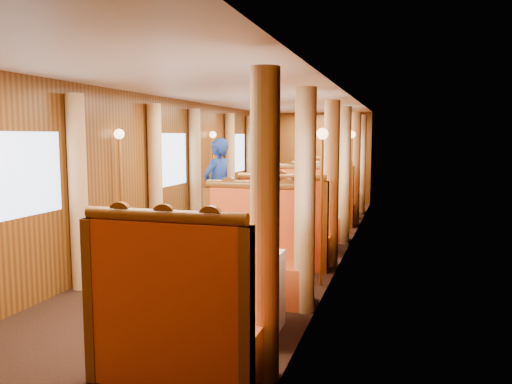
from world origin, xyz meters
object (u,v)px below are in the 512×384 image
at_px(banquette_near_aft, 254,262).
at_px(steward, 218,188).
at_px(banquette_far_aft, 335,194).
at_px(teapot_left, 199,248).
at_px(fruit_plate, 248,258).
at_px(banquette_far_fwd, 322,205).
at_px(teapot_back, 213,244).
at_px(banquette_near_fwd, 176,327).
at_px(banquette_mid_fwd, 284,237).
at_px(rose_vase_far, 329,177).
at_px(table_far, 329,201).
at_px(teapot_right, 212,251).
at_px(passenger, 308,199).
at_px(table_near, 223,293).
at_px(table_mid, 298,228).
at_px(tea_tray, 208,253).
at_px(banquette_mid_aft, 310,215).
at_px(rose_vase_mid, 297,194).

height_order(banquette_near_aft, steward, steward).
xyz_separation_m(banquette_far_aft, teapot_left, (-0.21, -8.10, 0.39)).
distance_m(fruit_plate, steward, 4.68).
distance_m(banquette_far_fwd, teapot_back, 5.93).
bearing_deg(banquette_near_fwd, banquette_near_aft, 90.00).
relative_size(banquette_mid_fwd, banquette_far_fwd, 1.00).
distance_m(rose_vase_far, steward, 3.30).
bearing_deg(table_far, rose_vase_far, -148.01).
xyz_separation_m(teapot_right, passenger, (0.05, 4.44, -0.07)).
relative_size(table_near, banquette_near_aft, 0.78).
xyz_separation_m(banquette_far_fwd, fruit_plate, (0.30, -6.14, 0.35)).
height_order(table_mid, teapot_right, teapot_right).
xyz_separation_m(banquette_far_aft, passenger, (-0.00, -3.71, 0.32)).
distance_m(tea_tray, passenger, 4.33).
xyz_separation_m(banquette_far_fwd, passenger, (-0.00, -1.68, 0.32)).
bearing_deg(banquette_far_fwd, tea_tray, -91.30).
bearing_deg(banquette_far_aft, tea_tray, -90.97).
xyz_separation_m(table_mid, table_far, (0.00, 3.50, 0.00)).
relative_size(banquette_mid_aft, steward, 0.74).
distance_m(banquette_far_aft, fruit_plate, 8.18).
xyz_separation_m(banquette_mid_fwd, banquette_far_fwd, (0.00, 3.50, 0.00)).
distance_m(tea_tray, teapot_left, 0.11).
bearing_deg(rose_vase_mid, banquette_mid_fwd, -89.19).
xyz_separation_m(table_near, rose_vase_mid, (-0.01, 3.47, 0.55)).
height_order(banquette_far_fwd, tea_tray, banquette_far_fwd).
height_order(teapot_left, passenger, passenger).
bearing_deg(passenger, table_near, -90.00).
relative_size(rose_vase_far, passenger, 0.47).
height_order(tea_tray, steward, steward).
bearing_deg(tea_tray, passenger, 88.19).
xyz_separation_m(banquette_far_aft, teapot_back, (-0.12, -7.94, 0.40)).
bearing_deg(steward, table_near, 42.88).
distance_m(banquette_near_fwd, banquette_mid_fwd, 3.50).
relative_size(table_mid, banquette_mid_fwd, 0.78).
distance_m(teapot_left, steward, 4.42).
distance_m(table_mid, tea_tray, 3.55).
xyz_separation_m(banquette_near_aft, fruit_plate, (0.30, -1.17, 0.35)).
bearing_deg(teapot_back, banquette_far_aft, 102.23).
xyz_separation_m(banquette_near_fwd, banquette_mid_aft, (0.00, 5.53, 0.00)).
xyz_separation_m(banquette_near_aft, tea_tray, (-0.14, -1.04, 0.33)).
bearing_deg(rose_vase_far, banquette_near_fwd, -89.93).
xyz_separation_m(banquette_near_aft, banquette_far_aft, (0.00, 7.00, 0.00)).
bearing_deg(banquette_near_fwd, table_mid, 90.00).
xyz_separation_m(banquette_near_aft, rose_vase_far, (-0.01, 5.98, 0.50)).
relative_size(table_near, fruit_plate, 4.61).
distance_m(teapot_left, passenger, 4.39).
bearing_deg(banquette_mid_fwd, banquette_far_aft, 90.00).
relative_size(banquette_near_fwd, teapot_left, 8.34).
height_order(table_far, banquette_far_aft, banquette_far_aft).
relative_size(rose_vase_mid, rose_vase_far, 1.00).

